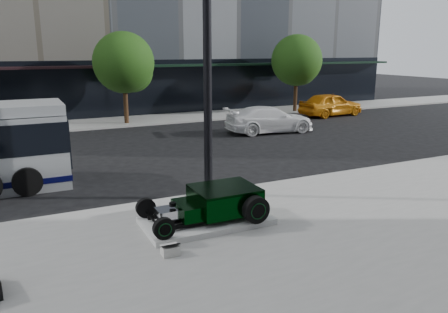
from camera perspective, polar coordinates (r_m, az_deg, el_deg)
name	(u,v)px	position (r m, az deg, el deg)	size (l,w,h in m)	color
ground	(184,179)	(16.36, -5.22, -2.99)	(120.00, 120.00, 0.00)	black
sidewalk_far	(108,123)	(29.57, -14.92, 4.30)	(70.00, 4.00, 0.12)	gray
street_trees	(126,65)	(28.55, -12.71, 11.59)	(29.80, 3.80, 5.70)	black
display_plinth	(206,221)	(11.97, -2.31, -8.38)	(3.40, 1.80, 0.15)	silver
hot_rod	(217,201)	(11.92, -0.86, -5.89)	(3.22, 2.00, 0.81)	black
info_plaque	(170,250)	(10.32, -7.02, -11.98)	(0.41, 0.31, 0.31)	silver
lamppost	(207,68)	(13.54, -2.18, 11.49)	(0.48, 0.48, 8.76)	black
white_sedan	(270,119)	(25.57, 5.99, 4.84)	(2.12, 5.21, 1.51)	white
yellow_taxi	(331,104)	(32.76, 13.76, 6.63)	(1.97, 4.91, 1.67)	orange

